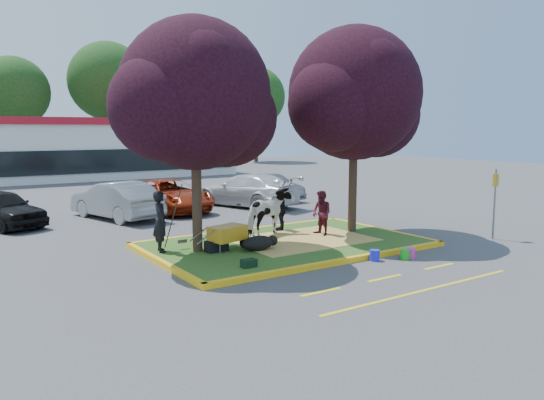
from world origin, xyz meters
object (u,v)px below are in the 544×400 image
calf (258,243)px  sign_post (495,196)px  handler (160,221)px  car_silver (116,200)px  wheelbarrow (228,233)px  bucket_pink (410,253)px  bucket_blue (375,255)px  cow (270,213)px  car_black (0,208)px  bucket_green (405,254)px

calf → sign_post: size_ratio=0.43×
handler → car_silver: size_ratio=0.38×
calf → handler: 2.83m
wheelbarrow → sign_post: bearing=-34.5°
bucket_pink → bucket_blue: size_ratio=0.99×
wheelbarrow → sign_post: 8.90m
cow → calf: 2.19m
sign_post → car_black: sign_post is taller
calf → car_silver: (-1.40, 8.51, 0.39)m
sign_post → calf: bearing=162.6°
calf → bucket_blue: (2.36, -2.29, -0.21)m
handler → car_silver: handler is taller
bucket_green → car_black: car_black is taller
cow → wheelbarrow: 2.39m
calf → car_black: size_ratio=0.24×
sign_post → cow: bearing=147.6°
cow → sign_post: size_ratio=0.79×
cow → calf: (-1.44, -1.56, -0.56)m
calf → bucket_blue: 3.30m
handler → bucket_green: bearing=-115.7°
car_silver → calf: bearing=84.6°
calf → car_silver: car_silver is taller
bucket_blue → car_black: 13.84m
calf → handler: size_ratio=0.57×
bucket_blue → car_black: bearing=124.9°
calf → wheelbarrow: bearing=122.5°
car_black → car_silver: size_ratio=0.90×
handler → bucket_blue: size_ratio=5.71×
calf → bucket_blue: bearing=-65.5°
calf → sign_post: 8.12m
calf → car_black: 10.62m
wheelbarrow → calf: bearing=-51.9°
bucket_green → car_silver: car_silver is taller
car_silver → bucket_pink: bearing=98.6°
sign_post → bucket_green: sign_post is taller
calf → car_black: bearing=100.1°
calf → bucket_green: bearing=-61.2°
bucket_green → car_silver: (-4.58, 11.16, 0.61)m
bucket_green → bucket_pink: bearing=1.7°
cow → bucket_blue: bearing=173.6°
cow → wheelbarrow: cow is taller
handler → car_black: 8.28m
handler → wheelbarrow: bearing=-108.1°
bucket_blue → car_black: car_black is taller
car_black → car_silver: car_silver is taller
handler → car_black: bearing=33.2°
car_silver → wheelbarrow: bearing=80.3°
handler → bucket_blue: (4.72, -3.70, -0.87)m
wheelbarrow → sign_post: sign_post is taller
calf → sign_post: sign_post is taller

